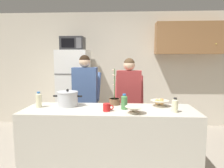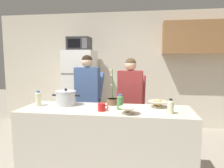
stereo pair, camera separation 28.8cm
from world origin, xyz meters
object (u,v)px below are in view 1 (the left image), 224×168
object	(u,v)px
person_by_sink	(129,95)
potted_orchid	(114,100)
person_near_pot	(85,91)
bottle_near_edge	(175,105)
bottle_far_corner	(39,100)
coffee_mug	(107,107)
empty_bowl	(134,109)
bottle_mid_counter	(124,102)
cooking_pot	(68,99)
bread_bowl	(160,103)
refrigerator	(74,90)
microwave	(73,44)

from	to	relation	value
person_by_sink	potted_orchid	xyz separation A→B (m)	(-0.21, -0.57, 0.02)
person_near_pot	bottle_near_edge	size ratio (longest dim) A/B	9.18
person_near_pot	bottle_far_corner	size ratio (longest dim) A/B	7.85
coffee_mug	empty_bowl	size ratio (longest dim) A/B	0.59
empty_bowl	bottle_mid_counter	world-z (taller)	bottle_mid_counter
coffee_mug	bottle_near_edge	world-z (taller)	bottle_near_edge
cooking_pot	coffee_mug	size ratio (longest dim) A/B	2.95
bread_bowl	bottle_far_corner	xyz separation A→B (m)	(-1.58, -0.15, 0.05)
refrigerator	bottle_near_edge	xyz separation A→B (m)	(1.69, -1.98, 0.14)
person_by_sink	empty_bowl	distance (m)	1.01
person_near_pot	cooking_pot	size ratio (longest dim) A/B	4.17
bottle_far_corner	bottle_near_edge	bearing A→B (deg)	-5.31
bottle_near_edge	bottle_mid_counter	size ratio (longest dim) A/B	0.90
microwave	person_near_pot	distance (m)	1.35
bread_bowl	empty_bowl	size ratio (longest dim) A/B	1.12
cooking_pot	bottle_mid_counter	bearing A→B (deg)	-9.39
refrigerator	bottle_far_corner	xyz separation A→B (m)	(-0.02, -1.82, 0.15)
person_by_sink	bottle_mid_counter	size ratio (longest dim) A/B	8.02
coffee_mug	empty_bowl	world-z (taller)	coffee_mug
bottle_near_edge	coffee_mug	bearing A→B (deg)	179.66
person_near_pot	potted_orchid	xyz separation A→B (m)	(0.53, -0.65, -0.02)
microwave	potted_orchid	size ratio (longest dim) A/B	0.96
person_near_pot	empty_bowl	distance (m)	1.35
refrigerator	person_by_sink	distance (m)	1.57
coffee_mug	empty_bowl	xyz separation A→B (m)	(0.32, -0.08, -0.00)
person_by_sink	bread_bowl	distance (m)	0.74
bottle_mid_counter	bottle_far_corner	world-z (taller)	bottle_far_corner
cooking_pot	coffee_mug	distance (m)	0.60
bottle_near_edge	bottle_far_corner	world-z (taller)	bottle_far_corner
microwave	bread_bowl	world-z (taller)	microwave
empty_bowl	bottle_mid_counter	size ratio (longest dim) A/B	1.13
empty_bowl	potted_orchid	xyz separation A→B (m)	(-0.25, 0.45, 0.02)
cooking_pot	coffee_mug	xyz separation A→B (m)	(0.54, -0.24, -0.05)
refrigerator	bottle_near_edge	bearing A→B (deg)	-49.59
refrigerator	bread_bowl	distance (m)	2.29
refrigerator	cooking_pot	bearing A→B (deg)	-79.04
refrigerator	cooking_pot	distance (m)	1.78
person_by_sink	bottle_mid_counter	bearing A→B (deg)	-95.51
cooking_pot	potted_orchid	bearing A→B (deg)	11.45
bread_bowl	bottle_mid_counter	xyz separation A→B (m)	(-0.47, -0.19, 0.04)
person_near_pot	potted_orchid	distance (m)	0.84
refrigerator	potted_orchid	distance (m)	1.88
empty_bowl	bottle_mid_counter	bearing A→B (deg)	120.67
bread_bowl	bottle_mid_counter	size ratio (longest dim) A/B	1.27
person_by_sink	refrigerator	bearing A→B (deg)	138.15
refrigerator	potted_orchid	bearing A→B (deg)	-59.37
bread_bowl	person_by_sink	bearing A→B (deg)	122.20
bottle_near_edge	potted_orchid	bearing A→B (deg)	153.24
bottle_far_corner	potted_orchid	size ratio (longest dim) A/B	0.41
person_near_pot	bottle_mid_counter	world-z (taller)	person_near_pot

